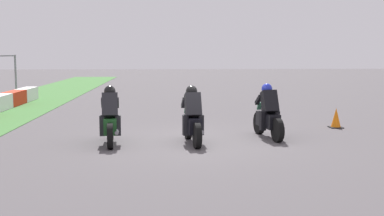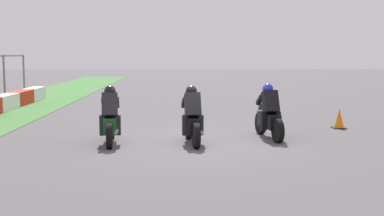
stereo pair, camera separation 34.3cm
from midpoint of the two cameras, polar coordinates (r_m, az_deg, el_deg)
The scene contains 5 objects.
ground_plane at distance 12.96m, azimuth -0.27°, elevation -3.97°, with size 120.00×120.00×0.00m, color #4E4A4C.
rider_lane_a at distance 13.60m, azimuth 8.20°, elevation -0.89°, with size 2.04×0.60×1.51m.
rider_lane_b at distance 12.64m, azimuth -0.73°, elevation -1.38°, with size 2.04×0.57×1.51m.
rider_lane_c at distance 12.77m, azimuth -10.32°, elevation -1.40°, with size 2.04×0.56×1.51m.
traffic_cone at distance 15.94m, azimuth 15.94°, elevation -1.20°, with size 0.40×0.40×0.62m.
Camera 1 is at (-12.72, 0.86, 2.34)m, focal length 45.49 mm.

